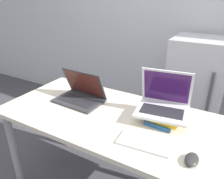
{
  "coord_description": "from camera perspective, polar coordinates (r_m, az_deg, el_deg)",
  "views": [
    {
      "loc": [
        0.62,
        -0.7,
        1.44
      ],
      "look_at": [
        0.02,
        0.35,
        0.89
      ],
      "focal_mm": 35.0,
      "sensor_mm": 36.0,
      "label": 1
    }
  ],
  "objects": [
    {
      "name": "book_stack",
      "position": [
        1.39,
        13.53,
        -6.65
      ],
      "size": [
        0.22,
        0.25,
        0.06
      ],
      "color": "#235693",
      "rests_on": "desk"
    },
    {
      "name": "mini_fridge",
      "position": [
        2.25,
        20.72,
        -0.97
      ],
      "size": [
        0.49,
        0.48,
        1.06
      ],
      "color": "silver",
      "rests_on": "ground_plane"
    },
    {
      "name": "laptop_left",
      "position": [
        1.59,
        -8.24,
        -1.38
      ],
      "size": [
        0.34,
        0.24,
        0.22
      ],
      "color": "#333338",
      "rests_on": "desk"
    },
    {
      "name": "laptop_on_books",
      "position": [
        1.36,
        13.31,
        -3.46
      ],
      "size": [
        0.34,
        0.29,
        0.25
      ],
      "color": "silver",
      "rests_on": "book_stack"
    },
    {
      "name": "wireless_keyboard",
      "position": [
        1.18,
        8.5,
        -13.59
      ],
      "size": [
        0.29,
        0.15,
        0.01
      ],
      "color": "silver",
      "rests_on": "desk"
    },
    {
      "name": "mouse",
      "position": [
        1.12,
        20.09,
        -16.78
      ],
      "size": [
        0.06,
        0.1,
        0.03
      ],
      "color": "#2D2D2D",
      "rests_on": "desk"
    },
    {
      "name": "desk",
      "position": [
        1.46,
        -0.77,
        -9.12
      ],
      "size": [
        1.43,
        0.7,
        0.71
      ],
      "color": "beige",
      "rests_on": "ground_plane"
    },
    {
      "name": "wall_back",
      "position": [
        2.45,
        16.15,
        21.51
      ],
      "size": [
        8.0,
        0.05,
        2.7
      ],
      "color": "silver",
      "rests_on": "ground_plane"
    }
  ]
}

